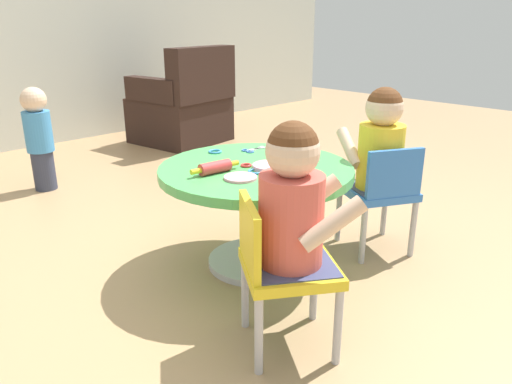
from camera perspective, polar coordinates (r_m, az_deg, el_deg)
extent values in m
plane|color=tan|center=(2.31, 0.00, -8.29)|extent=(10.00, 10.00, 0.00)
cylinder|color=silver|center=(2.30, 0.00, -7.96)|extent=(0.44, 0.44, 0.03)
cylinder|color=silver|center=(2.22, 0.00, -3.36)|extent=(0.12, 0.12, 0.43)
cylinder|color=#4CB259|center=(2.14, 0.00, 2.47)|extent=(0.85, 0.85, 0.04)
cylinder|color=#B7B7BC|center=(1.66, 9.47, -15.14)|extent=(0.03, 0.03, 0.28)
cylinder|color=#B7B7BC|center=(1.87, 6.74, -10.75)|extent=(0.03, 0.03, 0.28)
cylinder|color=#B7B7BC|center=(1.60, 0.33, -16.33)|extent=(0.03, 0.03, 0.28)
cylinder|color=#B7B7BC|center=(1.82, -1.28, -11.59)|extent=(0.03, 0.03, 0.28)
cube|color=yellow|center=(1.65, 3.94, -8.74)|extent=(0.42, 0.42, 0.04)
cube|color=yellow|center=(1.57, -0.75, -5.08)|extent=(0.17, 0.24, 0.22)
cube|color=#3F4772|center=(1.65, 3.94, -8.68)|extent=(0.38, 0.37, 0.04)
cylinder|color=#D8594C|center=(1.58, 4.09, -3.23)|extent=(0.21, 0.21, 0.30)
sphere|color=beige|center=(1.50, 4.29, 4.74)|extent=(0.17, 0.17, 0.17)
sphere|color=#593319|center=(1.50, 4.31, 5.21)|extent=(0.16, 0.16, 0.16)
cylinder|color=beige|center=(1.50, 8.88, -3.68)|extent=(0.21, 0.16, 0.17)
cylinder|color=beige|center=(1.69, 6.44, -0.81)|extent=(0.21, 0.16, 0.17)
cylinder|color=#B7B7BC|center=(2.64, 14.66, -1.97)|extent=(0.03, 0.03, 0.28)
cylinder|color=#B7B7BC|center=(2.52, 9.55, -2.61)|extent=(0.03, 0.03, 0.28)
cylinder|color=#B7B7BC|center=(2.44, 17.72, -4.10)|extent=(0.03, 0.03, 0.28)
cylinder|color=#B7B7BC|center=(2.31, 12.31, -4.94)|extent=(0.03, 0.03, 0.28)
cube|color=blue|center=(2.42, 13.86, 0.10)|extent=(0.41, 0.41, 0.04)
cube|color=blue|center=(2.27, 15.79, 2.06)|extent=(0.25, 0.15, 0.22)
cube|color=#3F4772|center=(2.42, 13.86, 0.15)|extent=(0.36, 0.37, 0.04)
cylinder|color=yellow|center=(2.37, 14.19, 4.03)|extent=(0.21, 0.21, 0.30)
sphere|color=beige|center=(2.32, 14.66, 9.43)|extent=(0.17, 0.17, 0.17)
sphere|color=#593319|center=(2.32, 14.69, 9.74)|extent=(0.16, 0.16, 0.16)
cylinder|color=beige|center=(2.50, 15.30, 5.31)|extent=(0.15, 0.21, 0.17)
cylinder|color=beige|center=(2.39, 10.76, 5.05)|extent=(0.15, 0.21, 0.17)
cube|color=black|center=(4.59, -8.78, 8.30)|extent=(0.80, 0.80, 0.40)
cube|color=black|center=(4.33, -6.29, 13.43)|extent=(0.72, 0.26, 0.45)
cube|color=black|center=(4.75, -6.36, 12.46)|extent=(0.21, 0.61, 0.20)
cube|color=black|center=(4.34, -11.85, 11.49)|extent=(0.21, 0.61, 0.20)
cylinder|color=#33384C|center=(3.53, -23.36, 2.34)|extent=(0.14, 0.14, 0.26)
cylinder|color=#3F8CCC|center=(3.47, -23.93, 6.43)|extent=(0.17, 0.17, 0.26)
sphere|color=beige|center=(3.44, -24.40, 9.70)|extent=(0.16, 0.16, 0.16)
cylinder|color=#D83F3F|center=(2.04, -4.77, 2.87)|extent=(0.14, 0.07, 0.05)
cylinder|color=yellow|center=(1.99, -6.98, 2.39)|extent=(0.05, 0.03, 0.02)
cylinder|color=yellow|center=(2.09, -2.65, 3.33)|extent=(0.05, 0.03, 0.02)
cube|color=silver|center=(2.41, 0.10, 5.02)|extent=(0.11, 0.03, 0.01)
cube|color=silver|center=(2.41, 0.10, 5.02)|extent=(0.11, 0.04, 0.01)
torus|color=#3F72CC|center=(2.36, -0.67, 4.69)|extent=(0.04, 0.04, 0.01)
torus|color=#3F72CC|center=(2.38, -1.26, 4.85)|extent=(0.04, 0.04, 0.01)
cylinder|color=pink|center=(2.10, 1.72, 2.97)|extent=(0.16, 0.16, 0.02)
cylinder|color=pink|center=(1.97, -1.81, 1.68)|extent=(0.13, 0.13, 0.01)
torus|color=red|center=(2.16, 5.38, 3.24)|extent=(0.06, 0.06, 0.01)
torus|color=#3F99D8|center=(2.04, 0.00, 2.40)|extent=(0.07, 0.07, 0.01)
torus|color=red|center=(2.13, -1.15, 3.12)|extent=(0.05, 0.05, 0.01)
torus|color=#3F99D8|center=(2.36, -4.77, 4.70)|extent=(0.06, 0.06, 0.01)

